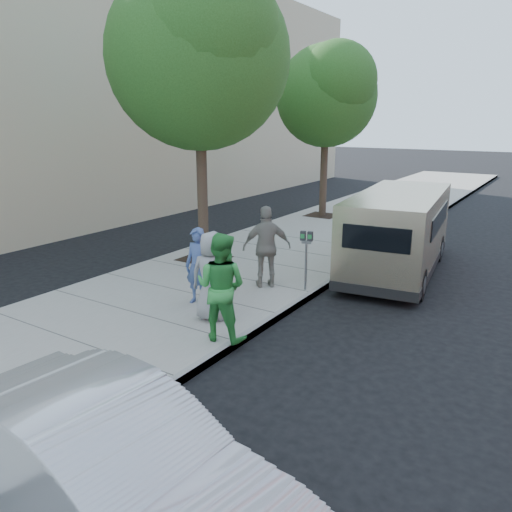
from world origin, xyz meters
name	(u,v)px	position (x,y,z in m)	size (l,w,h in m)	color
ground	(219,306)	(0.00, 0.00, 0.00)	(120.00, 120.00, 0.00)	black
sidewalk	(184,294)	(-1.00, 0.00, 0.07)	(5.00, 60.00, 0.15)	gray
curb_face	(277,317)	(1.44, 0.00, 0.07)	(0.12, 60.00, 0.16)	gray
tree_near	(200,50)	(-2.25, 2.40, 5.55)	(4.62, 4.60, 7.53)	black
tree_far	(328,91)	(-2.25, 10.00, 4.88)	(3.92, 3.80, 6.49)	black
parking_meter	(306,248)	(1.25, 1.59, 1.13)	(0.29, 0.15, 1.35)	gray
van	(398,231)	(2.43, 4.48, 1.11)	(2.52, 5.84, 2.10)	beige
sedan	(112,469)	(2.78, -5.40, 0.70)	(1.49, 4.27, 1.41)	silver
person_officer	(198,266)	(-0.23, -0.39, 0.96)	(0.59, 0.39, 1.61)	#455C94
person_green_shirt	(221,287)	(1.20, -1.52, 1.10)	(0.93, 0.72, 1.91)	green
person_gray_shirt	(212,276)	(0.53, -0.90, 1.01)	(0.84, 0.55, 1.73)	#959497
person_striped_polo	(267,247)	(0.40, 1.30, 1.09)	(1.10, 0.46, 1.88)	gray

